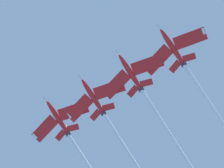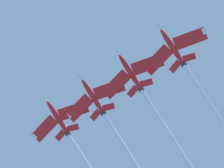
% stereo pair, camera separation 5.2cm
% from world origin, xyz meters
% --- Properties ---
extents(jet_far_left, '(26.52, 39.42, 15.28)m').
position_xyz_m(jet_far_left, '(21.17, 9.29, 110.78)').
color(jet_far_left, red).
extents(jet_inner_left, '(27.49, 42.75, 15.59)m').
position_xyz_m(jet_inner_left, '(9.37, 16.87, 110.49)').
color(jet_inner_left, red).
extents(jet_centre, '(28.77, 45.89, 16.29)m').
position_xyz_m(jet_centre, '(-2.52, 22.62, 110.74)').
color(jet_centre, red).
extents(jet_inner_right, '(28.60, 45.54, 15.47)m').
position_xyz_m(jet_inner_right, '(-14.38, 27.32, 111.49)').
color(jet_inner_right, red).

